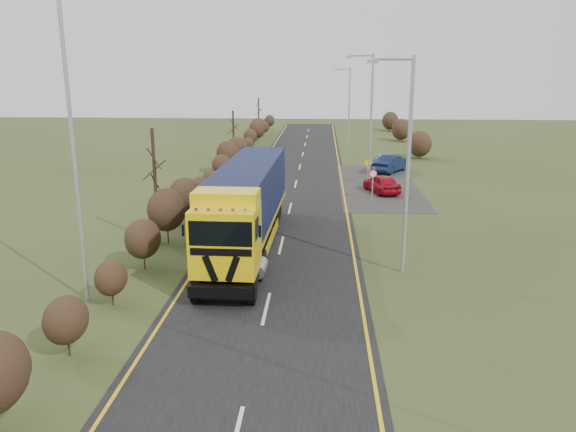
% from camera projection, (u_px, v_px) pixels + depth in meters
% --- Properties ---
extents(ground, '(160.00, 160.00, 0.00)m').
position_uv_depth(ground, '(275.00, 272.00, 25.45)').
color(ground, '#36421C').
rests_on(ground, ground).
extents(road, '(8.00, 120.00, 0.02)m').
position_uv_depth(road, '(288.00, 216.00, 35.10)').
color(road, black).
rests_on(road, ground).
extents(layby, '(6.00, 18.00, 0.02)m').
position_uv_depth(layby, '(378.00, 185.00, 44.37)').
color(layby, '#2B2926').
rests_on(layby, ground).
extents(lane_markings, '(7.52, 116.00, 0.01)m').
position_uv_depth(lane_markings, '(288.00, 217.00, 34.80)').
color(lane_markings, gold).
rests_on(lane_markings, road).
extents(hedgerow, '(2.24, 102.04, 6.05)m').
position_uv_depth(hedgerow, '(184.00, 197.00, 33.01)').
color(hedgerow, black).
rests_on(hedgerow, ground).
extents(lorry, '(3.02, 15.56, 4.32)m').
position_uv_depth(lorry, '(247.00, 202.00, 28.26)').
color(lorry, black).
rests_on(lorry, ground).
extents(car_red_hatchback, '(2.82, 4.35, 1.38)m').
position_uv_depth(car_red_hatchback, '(382.00, 183.00, 41.58)').
color(car_red_hatchback, '#A20817').
rests_on(car_red_hatchback, ground).
extents(car_blue_sedan, '(3.87, 4.93, 1.57)m').
position_uv_depth(car_blue_sedan, '(390.00, 163.00, 49.81)').
color(car_blue_sedan, '#0A1739').
rests_on(car_blue_sedan, ground).
extents(streetlight_near, '(2.02, 0.19, 9.50)m').
position_uv_depth(streetlight_near, '(406.00, 157.00, 24.17)').
color(streetlight_near, '#A3A6A8').
rests_on(streetlight_near, ground).
extents(streetlight_mid, '(2.13, 0.20, 10.06)m').
position_uv_depth(streetlight_mid, '(369.00, 114.00, 43.19)').
color(streetlight_mid, '#A3A6A8').
rests_on(streetlight_mid, ground).
extents(streetlight_far, '(1.92, 0.18, 9.01)m').
position_uv_depth(streetlight_far, '(348.00, 103.00, 67.22)').
color(streetlight_far, '#A3A6A8').
rests_on(streetlight_far, ground).
extents(left_pole, '(0.16, 0.16, 11.43)m').
position_uv_depth(left_pole, '(74.00, 158.00, 20.96)').
color(left_pole, '#A3A6A8').
rests_on(left_pole, ground).
extents(speed_sign, '(0.61, 0.10, 2.21)m').
position_uv_depth(speed_sign, '(373.00, 179.00, 38.85)').
color(speed_sign, '#A3A6A8').
rests_on(speed_sign, ground).
extents(warning_board, '(0.76, 0.11, 2.00)m').
position_uv_depth(warning_board, '(368.00, 168.00, 45.05)').
color(warning_board, '#A3A6A8').
rests_on(warning_board, ground).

